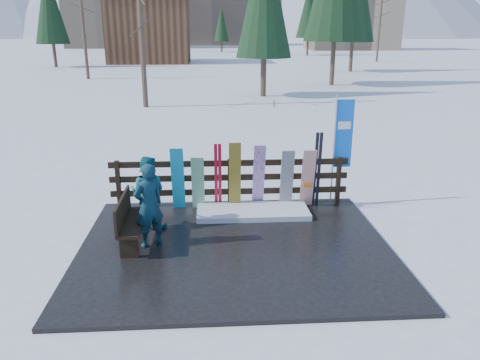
{
  "coord_description": "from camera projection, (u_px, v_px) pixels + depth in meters",
  "views": [
    {
      "loc": [
        -0.43,
        -8.28,
        4.09
      ],
      "look_at": [
        0.16,
        1.0,
        1.1
      ],
      "focal_mm": 35.0,
      "sensor_mm": 36.0,
      "label": 1
    }
  ],
  "objects": [
    {
      "name": "ground",
      "position": [
        235.0,
        249.0,
        9.15
      ],
      "size": [
        700.0,
        700.0,
        0.0
      ],
      "primitive_type": "plane",
      "color": "white",
      "rests_on": "ground"
    },
    {
      "name": "bench",
      "position": [
        129.0,
        219.0,
        9.05
      ],
      "size": [
        0.41,
        1.5,
        0.97
      ],
      "color": "black",
      "rests_on": "deck"
    },
    {
      "name": "fence",
      "position": [
        230.0,
        179.0,
        11.01
      ],
      "size": [
        5.6,
        0.1,
        1.15
      ],
      "color": "black",
      "rests_on": "deck"
    },
    {
      "name": "snowboard_5",
      "position": [
        308.0,
        178.0,
        10.89
      ],
      "size": [
        0.31,
        0.31,
        1.42
      ],
      "primitive_type": "cube",
      "rotation": [
        0.2,
        0.0,
        0.0
      ],
      "color": "white",
      "rests_on": "deck"
    },
    {
      "name": "snow_patch",
      "position": [
        253.0,
        212.0,
        10.65
      ],
      "size": [
        2.53,
        1.0,
        0.12
      ],
      "primitive_type": "cube",
      "color": "white",
      "rests_on": "deck"
    },
    {
      "name": "deck",
      "position": [
        235.0,
        247.0,
        9.13
      ],
      "size": [
        6.0,
        5.0,
        0.08
      ],
      "primitive_type": "cube",
      "color": "black",
      "rests_on": "ground"
    },
    {
      "name": "person_front",
      "position": [
        149.0,
        205.0,
        8.9
      ],
      "size": [
        0.72,
        0.67,
        1.66
      ],
      "primitive_type": "imported",
      "rotation": [
        0.0,
        0.0,
        3.75
      ],
      "color": "#13474D",
      "rests_on": "deck"
    },
    {
      "name": "snowboard_2",
      "position": [
        235.0,
        176.0,
        10.76
      ],
      "size": [
        0.28,
        0.21,
        1.61
      ],
      "primitive_type": "cube",
      "rotation": [
        0.11,
        0.0,
        0.0
      ],
      "color": "yellow",
      "rests_on": "deck"
    },
    {
      "name": "snowboard_3",
      "position": [
        259.0,
        176.0,
        10.8
      ],
      "size": [
        0.27,
        0.5,
        1.58
      ],
      "primitive_type": "cube",
      "rotation": [
        0.29,
        0.0,
        0.0
      ],
      "color": "white",
      "rests_on": "deck"
    },
    {
      "name": "ski_pair_a",
      "position": [
        218.0,
        176.0,
        10.81
      ],
      "size": [
        0.16,
        0.26,
        1.58
      ],
      "color": "#B6162C",
      "rests_on": "deck"
    },
    {
      "name": "resort_buildings",
      "position": [
        214.0,
        6.0,
        115.83
      ],
      "size": [
        73.0,
        87.6,
        22.6
      ],
      "color": "tan",
      "rests_on": "ground"
    },
    {
      "name": "ski_pair_b",
      "position": [
        317.0,
        170.0,
        10.92
      ],
      "size": [
        0.17,
        0.19,
        1.8
      ],
      "color": "black",
      "rests_on": "deck"
    },
    {
      "name": "snowboard_4",
      "position": [
        287.0,
        179.0,
        10.87
      ],
      "size": [
        0.3,
        0.27,
        1.41
      ],
      "primitive_type": "cube",
      "rotation": [
        0.17,
        0.0,
        0.0
      ],
      "color": "black",
      "rests_on": "deck"
    },
    {
      "name": "snowboard_1",
      "position": [
        198.0,
        183.0,
        10.76
      ],
      "size": [
        0.29,
        0.27,
        1.29
      ],
      "primitive_type": "cube",
      "rotation": [
        0.19,
        0.0,
        0.0
      ],
      "color": "silver",
      "rests_on": "deck"
    },
    {
      "name": "snowboard_0",
      "position": [
        178.0,
        179.0,
        10.7
      ],
      "size": [
        0.3,
        0.33,
        1.52
      ],
      "primitive_type": "cube",
      "rotation": [
        0.2,
        0.0,
        0.0
      ],
      "color": "#1BAFD2",
      "rests_on": "deck"
    },
    {
      "name": "trees",
      "position": [
        243.0,
        13.0,
        53.12
      ],
      "size": [
        41.99,
        68.58,
        13.34
      ],
      "color": "#382B1E",
      "rests_on": "ground"
    },
    {
      "name": "rental_flag",
      "position": [
        341.0,
        138.0,
        10.93
      ],
      "size": [
        0.45,
        0.04,
        2.6
      ],
      "color": "silver",
      "rests_on": "deck"
    },
    {
      "name": "person_back",
      "position": [
        148.0,
        192.0,
        9.77
      ],
      "size": [
        0.87,
        0.74,
        1.56
      ],
      "primitive_type": "imported",
      "rotation": [
        0.0,
        0.0,
        2.92
      ],
      "color": "#125F68",
      "rests_on": "deck"
    }
  ]
}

